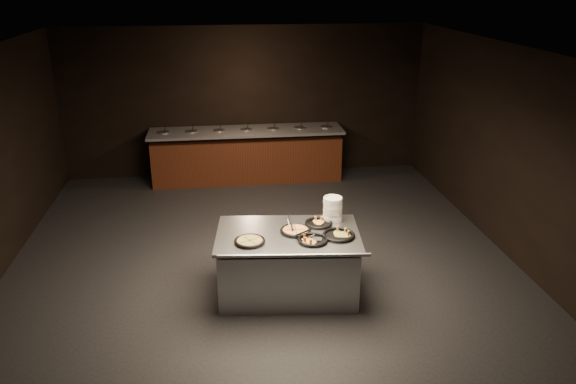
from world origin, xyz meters
The scene contains 11 objects.
room centered at (0.00, 0.00, 1.45)m, with size 7.02×8.02×2.92m.
salad_bar centered at (0.00, 3.56, 0.44)m, with size 3.70×0.83×1.18m.
serving_counter centered at (0.24, -0.72, 0.40)m, with size 1.85×1.30×0.83m.
plate_stack centered at (0.86, -0.39, 0.98)m, with size 0.24×0.24×0.31m, color silver.
pan_veggie_whole centered at (-0.23, -0.91, 0.85)m, with size 0.37×0.37×0.04m.
pan_cheese_whole centered at (0.34, -0.69, 0.85)m, with size 0.38×0.38×0.04m.
pan_cheese_slices_a centered at (0.66, -0.51, 0.85)m, with size 0.35×0.35×0.04m.
pan_cheese_slices_b centered at (0.51, -0.97, 0.85)m, with size 0.37×0.37×0.04m.
pan_veggie_slices centered at (0.84, -0.88, 0.85)m, with size 0.39×0.39×0.04m.
server_left centered at (0.28, -0.59, 0.91)m, with size 0.11×0.33×0.16m.
server_right centered at (0.45, -0.93, 0.91)m, with size 0.32×0.14×0.15m.
Camera 1 is at (-0.55, -6.85, 3.78)m, focal length 35.00 mm.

